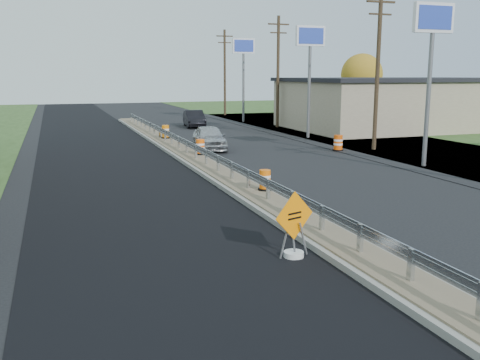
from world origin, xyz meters
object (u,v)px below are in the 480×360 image
object	(u,v)px
caution_sign	(294,241)
barrel_shoulder_near	(338,143)
car_silver	(209,138)
car_dark_mid	(194,119)
barrel_median_mid	(200,147)
barrel_median_near	(265,180)
barrel_shoulder_far	(198,116)
barrel_median_far	(166,132)

from	to	relation	value
caution_sign	barrel_shoulder_near	bearing A→B (deg)	39.00
car_silver	car_dark_mid	world-z (taller)	car_silver
barrel_median_mid	car_dark_mid	world-z (taller)	car_dark_mid
barrel_median_near	barrel_shoulder_far	xyz separation A→B (m)	(6.55, 34.34, -0.15)
caution_sign	barrel_median_far	world-z (taller)	caution_sign
caution_sign	car_dark_mid	xyz separation A→B (m)	(6.21, 34.08, 0.30)
car_dark_mid	barrel_shoulder_near	bearing A→B (deg)	-68.69
car_dark_mid	barrel_median_near	bearing A→B (deg)	-91.87
caution_sign	barrel_median_near	bearing A→B (deg)	55.80
barrel_shoulder_near	car_dark_mid	xyz separation A→B (m)	(-4.44, 17.49, 0.28)
barrel_median_near	car_silver	xyz separation A→B (m)	(1.58, 13.06, 0.13)
caution_sign	barrel_median_mid	xyz separation A→B (m)	(2.00, 16.39, 0.20)
barrel_median_near	barrel_median_far	size ratio (longest dim) A/B	0.87
barrel_shoulder_near	car_dark_mid	distance (m)	18.04
car_dark_mid	car_silver	bearing A→B (deg)	-93.71
car_dark_mid	barrel_median_mid	bearing A→B (deg)	-96.32
barrel_median_far	car_silver	world-z (taller)	car_silver
caution_sign	barrel_shoulder_near	world-z (taller)	caution_sign
barrel_median_far	car_dark_mid	size ratio (longest dim) A/B	0.20
barrel_median_near	barrel_median_far	distance (m)	17.88
barrel_median_mid	barrel_shoulder_near	distance (m)	8.65
barrel_shoulder_far	barrel_median_near	bearing A→B (deg)	-100.79
barrel_median_mid	barrel_shoulder_far	size ratio (longest dim) A/B	0.88
barrel_median_near	car_silver	size ratio (longest dim) A/B	0.18
barrel_median_near	car_dark_mid	xyz separation A→B (m)	(4.31, 27.39, 0.13)
barrel_shoulder_near	car_silver	xyz separation A→B (m)	(-7.17, 3.15, 0.28)
caution_sign	barrel_median_near	world-z (taller)	caution_sign
barrel_shoulder_near	car_dark_mid	world-z (taller)	car_dark_mid
barrel_shoulder_near	barrel_median_far	bearing A→B (deg)	138.18
caution_sign	barrel_shoulder_far	world-z (taller)	caution_sign
barrel_shoulder_far	car_dark_mid	distance (m)	7.31
caution_sign	barrel_shoulder_near	distance (m)	19.72
barrel_shoulder_far	car_silver	size ratio (longest dim) A/B	0.22
barrel_median_mid	car_silver	xyz separation A→B (m)	(1.48, 3.36, 0.11)
barrel_median_far	barrel_shoulder_far	xyz separation A→B (m)	(6.71, 16.46, -0.20)
barrel_median_mid	barrel_shoulder_far	distance (m)	25.47
barrel_median_near	car_dark_mid	world-z (taller)	car_dark_mid
barrel_shoulder_far	car_silver	world-z (taller)	car_silver
barrel_median_far	barrel_shoulder_near	xyz separation A→B (m)	(8.91, -7.98, -0.20)
barrel_shoulder_far	caution_sign	bearing A→B (deg)	-101.64
caution_sign	car_silver	distance (m)	20.05
barrel_median_far	barrel_shoulder_far	size ratio (longest dim) A/B	0.94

